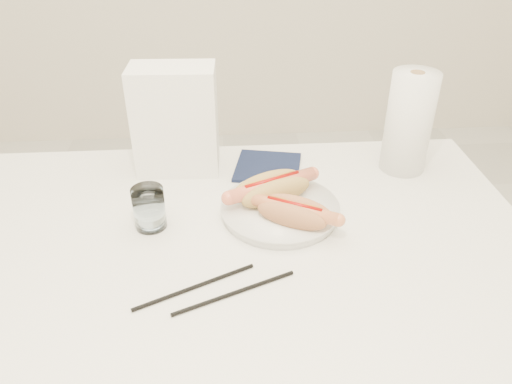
{
  "coord_description": "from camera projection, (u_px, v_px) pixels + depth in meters",
  "views": [
    {
      "loc": [
        0.0,
        -0.74,
        1.34
      ],
      "look_at": [
        0.06,
        0.07,
        0.82
      ],
      "focal_mm": 35.14,
      "sensor_mm": 36.0,
      "label": 1
    }
  ],
  "objects": [
    {
      "name": "napkin_box",
      "position": [
        175.0,
        120.0,
        1.11
      ],
      "size": [
        0.19,
        0.11,
        0.25
      ],
      "primitive_type": "cube",
      "rotation": [
        0.0,
        0.0,
        -0.04
      ],
      "color": "white",
      "rests_on": "table"
    },
    {
      "name": "table",
      "position": [
        226.0,
        269.0,
        0.97
      ],
      "size": [
        1.2,
        0.8,
        0.75
      ],
      "color": "white",
      "rests_on": "ground"
    },
    {
      "name": "water_glass",
      "position": [
        149.0,
        208.0,
        0.96
      ],
      "size": [
        0.06,
        0.06,
        0.09
      ],
      "primitive_type": "cylinder",
      "color": "white",
      "rests_on": "table"
    },
    {
      "name": "chopstick_near",
      "position": [
        195.0,
        287.0,
        0.84
      ],
      "size": [
        0.2,
        0.1,
        0.01
      ],
      "primitive_type": "cylinder",
      "rotation": [
        0.0,
        1.57,
        0.44
      ],
      "color": "black",
      "rests_on": "table"
    },
    {
      "name": "navy_napkin",
      "position": [
        268.0,
        167.0,
        1.18
      ],
      "size": [
        0.17,
        0.17,
        0.01
      ],
      "primitive_type": "cube",
      "rotation": [
        0.0,
        0.0,
        -0.21
      ],
      "color": "#101733",
      "rests_on": "table"
    },
    {
      "name": "paper_towel_roll",
      "position": [
        409.0,
        123.0,
        1.12
      ],
      "size": [
        0.13,
        0.13,
        0.23
      ],
      "primitive_type": "cylinder",
      "rotation": [
        0.0,
        0.0,
        0.25
      ],
      "color": "white",
      "rests_on": "table"
    },
    {
      "name": "hotdog_left",
      "position": [
        272.0,
        189.0,
        1.02
      ],
      "size": [
        0.19,
        0.13,
        0.05
      ],
      "rotation": [
        0.0,
        0.0,
        0.43
      ],
      "color": "tan",
      "rests_on": "plate"
    },
    {
      "name": "chopstick_far",
      "position": [
        235.0,
        293.0,
        0.83
      ],
      "size": [
        0.21,
        0.09,
        0.01
      ],
      "primitive_type": "cylinder",
      "rotation": [
        0.0,
        1.57,
        0.4
      ],
      "color": "black",
      "rests_on": "table"
    },
    {
      "name": "plate",
      "position": [
        280.0,
        211.0,
        1.01
      ],
      "size": [
        0.24,
        0.24,
        0.02
      ],
      "primitive_type": "cylinder",
      "rotation": [
        0.0,
        0.0,
        0.05
      ],
      "color": "white",
      "rests_on": "table"
    },
    {
      "name": "hotdog_right",
      "position": [
        294.0,
        212.0,
        0.95
      ],
      "size": [
        0.17,
        0.13,
        0.05
      ],
      "rotation": [
        0.0,
        0.0,
        -0.5
      ],
      "color": "#BF784A",
      "rests_on": "plate"
    }
  ]
}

